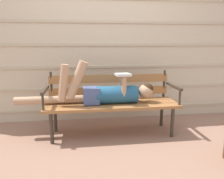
{
  "coord_description": "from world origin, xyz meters",
  "views": [
    {
      "loc": [
        -0.36,
        -2.51,
        1.18
      ],
      "look_at": [
        0.0,
        0.16,
        0.6
      ],
      "focal_mm": 34.9,
      "sensor_mm": 36.0,
      "label": 1
    }
  ],
  "objects": [
    {
      "name": "ground_plane",
      "position": [
        0.0,
        0.0,
        0.0
      ],
      "size": [
        12.0,
        12.0,
        0.0
      ],
      "primitive_type": "plane",
      "color": "#936B56"
    },
    {
      "name": "house_siding",
      "position": [
        0.0,
        0.82,
        1.15
      ],
      "size": [
        4.91,
        0.08,
        2.3
      ],
      "color": "beige",
      "rests_on": "ground"
    },
    {
      "name": "park_bench",
      "position": [
        -0.0,
        0.23,
        0.46
      ],
      "size": [
        1.7,
        0.51,
        0.81
      ],
      "color": "#9E6638",
      "rests_on": "ground"
    },
    {
      "name": "reclining_person",
      "position": [
        -0.1,
        0.16,
        0.57
      ],
      "size": [
        1.75,
        0.25,
        0.56
      ],
      "color": "#23567A"
    }
  ]
}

